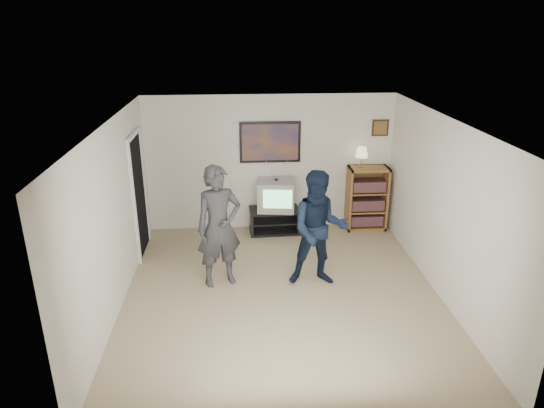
{
  "coord_description": "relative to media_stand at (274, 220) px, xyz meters",
  "views": [
    {
      "loc": [
        -0.59,
        -6.03,
        3.73
      ],
      "look_at": [
        -0.1,
        0.68,
        1.15
      ],
      "focal_mm": 32.0,
      "sensor_mm": 36.0,
      "label": 1
    }
  ],
  "objects": [
    {
      "name": "controller_right",
      "position": [
        0.47,
        -1.72,
        0.83
      ],
      "size": [
        0.06,
        0.13,
        0.04
      ],
      "primitive_type": "cube",
      "rotation": [
        0.0,
        0.0,
        0.19
      ],
      "color": "white",
      "rests_on": "person_short"
    },
    {
      "name": "media_stand",
      "position": [
        0.0,
        0.0,
        0.0
      ],
      "size": [
        0.92,
        0.54,
        0.45
      ],
      "rotation": [
        0.0,
        0.0,
        0.04
      ],
      "color": "black",
      "rests_on": "room_shell"
    },
    {
      "name": "table_lamp",
      "position": [
        1.59,
        0.09,
        1.16
      ],
      "size": [
        0.24,
        0.24,
        0.38
      ],
      "primitive_type": null,
      "color": "#FFF3C1",
      "rests_on": "bookshelf"
    },
    {
      "name": "doorway",
      "position": [
        -2.29,
        -0.63,
        0.77
      ],
      "size": [
        0.03,
        0.85,
        2.0
      ],
      "primitive_type": "cube",
      "color": "black",
      "rests_on": "room_shell"
    },
    {
      "name": "bookshelf",
      "position": [
        1.73,
        0.05,
        0.37
      ],
      "size": [
        0.73,
        0.42,
        1.2
      ],
      "primitive_type": null,
      "color": "brown",
      "rests_on": "room_shell"
    },
    {
      "name": "air_vent",
      "position": [
        -0.61,
        0.25,
        1.72
      ],
      "size": [
        0.28,
        0.02,
        0.14
      ],
      "primitive_type": "cube",
      "color": "white",
      "rests_on": "room_shell"
    },
    {
      "name": "room_shell",
      "position": [
        -0.06,
        -1.88,
        1.02
      ],
      "size": [
        4.51,
        5.0,
        2.51
      ],
      "color": "#8B7558",
      "rests_on": "ground"
    },
    {
      "name": "small_picture",
      "position": [
        1.94,
        0.25,
        1.65
      ],
      "size": [
        0.3,
        0.03,
        0.3
      ],
      "primitive_type": "cube",
      "color": "black",
      "rests_on": "room_shell"
    },
    {
      "name": "crt_television",
      "position": [
        0.04,
        0.0,
        0.5
      ],
      "size": [
        0.72,
        0.63,
        0.56
      ],
      "primitive_type": null,
      "rotation": [
        0.0,
        0.0,
        -0.13
      ],
      "color": "#A3A39E",
      "rests_on": "media_stand"
    },
    {
      "name": "person_tall",
      "position": [
        -0.94,
        -1.8,
        0.69
      ],
      "size": [
        0.77,
        0.63,
        1.83
      ],
      "primitive_type": "imported",
      "rotation": [
        0.0,
        0.0,
        0.32
      ],
      "color": "#2F3032",
      "rests_on": "room_shell"
    },
    {
      "name": "controller_left",
      "position": [
        -0.97,
        -1.62,
        0.93
      ],
      "size": [
        0.04,
        0.13,
        0.04
      ],
      "primitive_type": "cube",
      "rotation": [
        0.0,
        0.0,
        0.06
      ],
      "color": "white",
      "rests_on": "person_tall"
    },
    {
      "name": "person_short",
      "position": [
        0.5,
        -1.91,
        0.65
      ],
      "size": [
        0.89,
        0.71,
        1.75
      ],
      "primitive_type": "imported",
      "rotation": [
        0.0,
        0.0,
        -0.06
      ],
      "color": "black",
      "rests_on": "room_shell"
    },
    {
      "name": "poster",
      "position": [
        -0.06,
        0.25,
        1.42
      ],
      "size": [
        1.1,
        0.03,
        0.75
      ],
      "primitive_type": "cube",
      "color": "black",
      "rests_on": "room_shell"
    }
  ]
}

